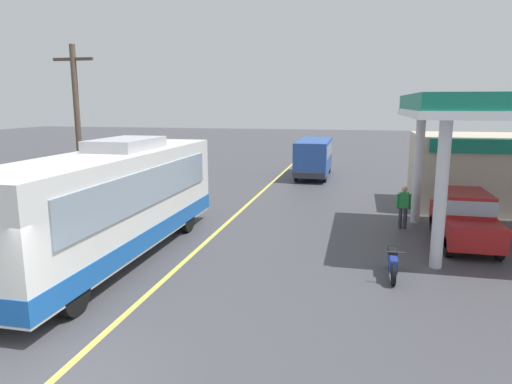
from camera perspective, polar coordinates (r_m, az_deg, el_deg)
ground at (r=27.11m, az=1.49°, el=0.73°), size 120.00×120.00×0.00m
lane_divider_stripe at (r=22.32m, az=-0.98°, el=-1.49°), size 0.16×50.00×0.01m
coach_bus_main at (r=14.93m, az=-17.25°, el=-1.49°), size 2.60×11.04×3.69m
gas_station_roadside at (r=21.78m, az=28.77°, el=3.85°), size 9.10×11.95×5.10m
car_at_pump at (r=17.43m, az=24.39°, el=-2.62°), size 1.70×4.20×1.82m
minibus_opposing_lane at (r=30.63m, az=7.18°, el=4.61°), size 2.04×6.13×2.44m
motorcycle_parked_forecourt at (r=13.58m, az=16.53°, el=-8.26°), size 0.55×1.80×0.92m
pedestrian_near_pump at (r=18.72m, az=17.80°, el=-1.53°), size 0.55×0.22×1.66m
utility_pole_roadside at (r=21.16m, az=-21.18°, el=7.42°), size 1.80×0.24×7.20m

